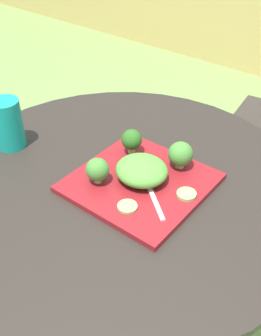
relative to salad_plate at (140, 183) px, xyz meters
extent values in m
cylinder|color=#28231E|center=(-0.05, -0.01, -0.02)|extent=(0.90, 0.90, 0.02)
cylinder|color=#28231E|center=(-0.05, -0.01, -0.37)|extent=(0.06, 0.06, 0.69)
cylinder|color=#332D28|center=(-0.17, 1.11, -0.54)|extent=(0.02, 0.02, 0.43)
cylinder|color=#332D28|center=(-0.12, 0.76, -0.54)|extent=(0.02, 0.02, 0.43)
cube|color=maroon|center=(0.00, 0.00, 0.00)|extent=(0.29, 0.29, 0.01)
cylinder|color=#149989|center=(-0.37, -0.08, 0.06)|extent=(0.08, 0.08, 0.13)
cylinder|color=#118275|center=(-0.37, -0.08, 0.04)|extent=(0.07, 0.07, 0.09)
cube|color=silver|center=(0.07, -0.04, 0.01)|extent=(0.09, 0.08, 0.00)
cube|color=silver|center=(0.01, 0.00, 0.01)|extent=(0.05, 0.05, 0.00)
ellipsoid|color=#519338|center=(0.00, 0.00, 0.03)|extent=(0.12, 0.12, 0.05)
cylinder|color=#99B770|center=(-0.08, 0.07, 0.02)|extent=(0.02, 0.02, 0.02)
sphere|color=#285B1E|center=(-0.08, 0.07, 0.05)|extent=(0.05, 0.05, 0.05)
cylinder|color=#99B770|center=(-0.07, -0.06, 0.01)|extent=(0.02, 0.02, 0.01)
sphere|color=#427F33|center=(-0.07, -0.06, 0.04)|extent=(0.05, 0.05, 0.05)
cylinder|color=#99B770|center=(0.04, 0.10, 0.01)|extent=(0.02, 0.02, 0.01)
sphere|color=#427F33|center=(0.04, 0.10, 0.04)|extent=(0.06, 0.06, 0.06)
cylinder|color=#8EB766|center=(0.11, 0.02, 0.01)|extent=(0.04, 0.04, 0.01)
cylinder|color=#8EB766|center=(0.03, -0.09, 0.01)|extent=(0.04, 0.04, 0.01)
camera|label=1|loc=(0.43, -0.59, 0.60)|focal=43.32mm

